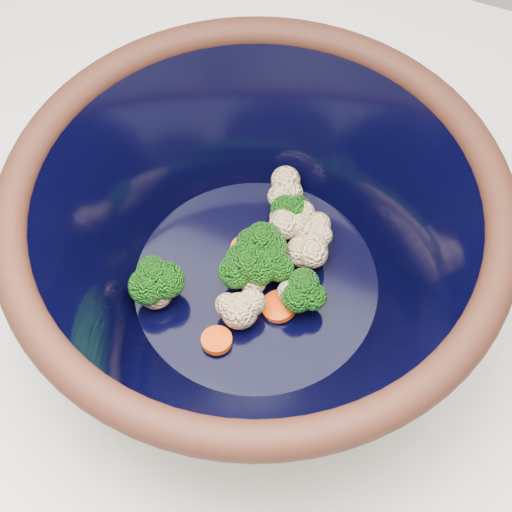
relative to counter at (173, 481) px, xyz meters
The scene contains 3 objects.
counter is the anchor object (origin of this frame).
mixing_bowl 0.56m from the counter, 48.90° to the left, with size 0.50×0.50×0.17m.
vegetable_pile 0.53m from the counter, 52.80° to the left, with size 0.16×0.19×0.05m.
Camera 1 is at (0.21, -0.19, 1.50)m, focal length 50.00 mm.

